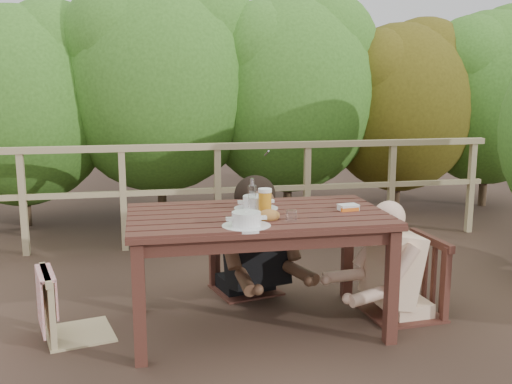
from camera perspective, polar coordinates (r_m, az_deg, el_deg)
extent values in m
plane|color=#433024|center=(4.03, 0.14, -12.80)|extent=(60.00, 60.00, 0.00)
cube|color=#3E1F18|center=(3.89, 0.14, -7.68)|extent=(1.64, 0.92, 0.76)
cube|color=tan|center=(3.93, -16.93, -7.33)|extent=(0.51, 0.51, 0.85)
cube|color=#3E1F18|center=(4.52, -1.01, -3.91)|extent=(0.56, 0.56, 0.93)
cube|color=#3E1F18|center=(4.20, 13.94, -4.78)|extent=(0.55, 0.55, 1.02)
cube|color=tan|center=(5.78, -3.69, -0.28)|extent=(5.60, 0.10, 1.01)
cylinder|color=silver|center=(3.46, -0.93, -2.71)|extent=(0.29, 0.29, 0.10)
cylinder|color=white|center=(3.92, 0.00, -1.08)|extent=(0.29, 0.29, 0.10)
ellipsoid|color=olive|center=(3.60, 1.24, -2.30)|extent=(0.14, 0.10, 0.08)
cylinder|color=orange|center=(3.79, 0.87, -0.93)|extent=(0.09, 0.09, 0.17)
cylinder|color=silver|center=(3.80, -0.37, -0.40)|extent=(0.06, 0.06, 0.23)
cylinder|color=silver|center=(3.57, 3.41, -2.40)|extent=(0.07, 0.07, 0.08)
cube|color=white|center=(3.90, 8.86, -1.57)|extent=(0.14, 0.11, 0.05)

